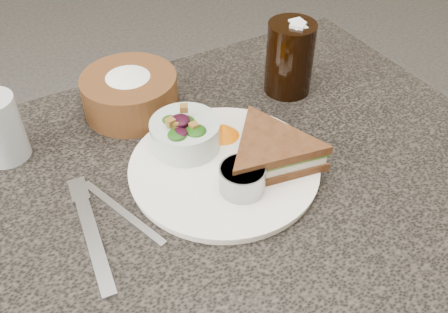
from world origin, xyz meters
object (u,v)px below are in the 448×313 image
dinner_plate (224,168)px  sandwich (270,152)px  salad_bowl (185,130)px  bread_basket (129,88)px  dressing_ramekin (242,179)px  cola_glass (290,55)px

dinner_plate → sandwich: 0.08m
salad_bowl → sandwich: bearing=-47.3°
dinner_plate → bread_basket: (-0.07, 0.22, 0.04)m
dressing_ramekin → cola_glass: cola_glass is taller
salad_bowl → dressing_ramekin: salad_bowl is taller
sandwich → cola_glass: (0.15, 0.17, 0.04)m
cola_glass → dressing_ramekin: bearing=-137.6°
salad_bowl → cola_glass: (0.24, 0.07, 0.03)m
bread_basket → cola_glass: (0.28, -0.08, 0.03)m
salad_bowl → cola_glass: bearing=15.7°
salad_bowl → bread_basket: size_ratio=0.67×
sandwich → dressing_ramekin: (-0.07, -0.03, -0.00)m
salad_bowl → dressing_ramekin: 0.13m
dressing_ramekin → cola_glass: (0.22, 0.20, 0.04)m
sandwich → cola_glass: cola_glass is taller
dressing_ramekin → cola_glass: size_ratio=0.46×
dinner_plate → dressing_ramekin: 0.06m
sandwich → dressing_ramekin: bearing=-148.8°
dressing_ramekin → bread_basket: 0.29m
sandwich → bread_basket: size_ratio=1.09×
sandwich → salad_bowl: 0.14m
dinner_plate → salad_bowl: size_ratio=2.62×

